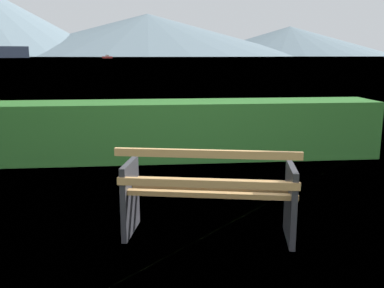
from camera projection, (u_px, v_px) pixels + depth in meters
The scene contains 6 objects.
ground_plane at pixel (209, 234), 3.91m from camera, with size 1400.00×1400.00×0.00m, color olive.
water_surface at pixel (149, 57), 302.91m from camera, with size 620.00×620.00×0.00m, color #7A99A8.
park_bench at pixel (209, 193), 3.77m from camera, with size 1.61×0.87×0.87m.
hedge_row at pixel (182, 130), 6.76m from camera, with size 6.19×0.89×0.90m, color #2D6B28.
fishing_boat_near at pixel (107, 57), 211.08m from camera, with size 5.25×2.38×1.71m.
distant_hills at pixel (104, 30), 550.84m from camera, with size 720.53×420.43×88.70m.
Camera 1 is at (-0.52, -3.62, 1.62)m, focal length 39.77 mm.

